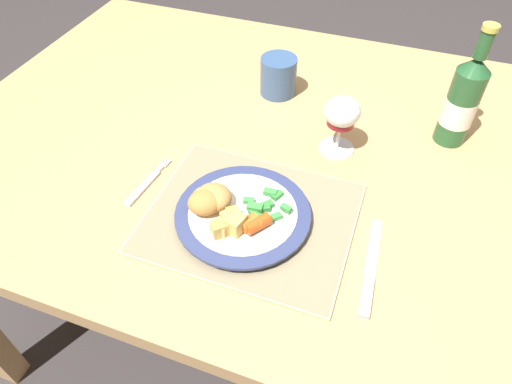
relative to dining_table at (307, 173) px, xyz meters
The scene contains 13 objects.
ground_plane 0.67m from the dining_table, ahead, with size 6.00×6.00×0.00m, color #383333.
dining_table is the anchor object (origin of this frame).
placemat 0.25m from the dining_table, 101.86° to the right, with size 0.36×0.30×0.01m.
dinner_plate 0.26m from the dining_table, 103.66° to the right, with size 0.24×0.24×0.02m.
breaded_croquettes 0.30m from the dining_table, 115.32° to the right, with size 0.09×0.10×0.04m.
green_beans_pile 0.24m from the dining_table, 96.44° to the right, with size 0.09×0.09×0.02m.
glazed_carrots 0.29m from the dining_table, 96.89° to the right, with size 0.07×0.06×0.02m.
fork 0.35m from the dining_table, 140.58° to the right, with size 0.03×0.14×0.01m.
table_knife 0.33m from the dining_table, 57.86° to the right, with size 0.03×0.20×0.01m.
wine_glass 0.17m from the dining_table, 11.92° to the left, with size 0.07×0.07×0.12m.
bottle 0.34m from the dining_table, 24.64° to the left, with size 0.06×0.06×0.25m.
roast_potatoes 0.31m from the dining_table, 103.06° to the right, with size 0.06×0.07×0.03m.
drinking_cup 0.24m from the dining_table, 126.82° to the left, with size 0.08×0.08×0.09m.
Camera 1 is at (0.14, -0.72, 1.36)m, focal length 32.00 mm.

